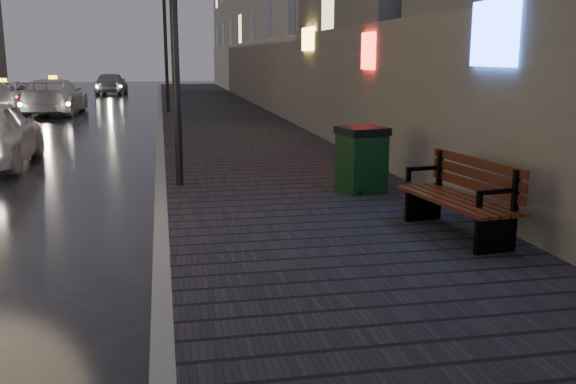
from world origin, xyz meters
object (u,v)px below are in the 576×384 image
trash_bin (362,159)px  taxi_far (4,95)px  bench (462,197)px  taxi_mid (54,97)px  car_far (111,83)px  lamp_far (165,31)px

trash_bin → taxi_far: bearing=103.0°
bench → taxi_mid: taxi_mid is taller
taxi_mid → taxi_far: 4.35m
trash_bin → bench: bearing=-94.0°
trash_bin → car_far: bearing=88.3°
lamp_far → bench: size_ratio=2.51×
taxi_mid → car_far: (1.37, 14.60, -0.04)m
taxi_far → car_far: 12.01m
taxi_mid → taxi_far: bearing=-46.7°
taxi_mid → lamp_far: bearing=164.2°
taxi_far → car_far: car_far is taller
taxi_far → lamp_far: bearing=-27.1°
bench → taxi_mid: (-8.42, 21.81, 0.09)m
bench → trash_bin: trash_bin is taller
lamp_far → taxi_far: lamp_far is taller
trash_bin → car_far: car_far is taller
bench → taxi_far: (-11.21, 25.14, -0.01)m
bench → car_far: bearing=93.2°
car_far → taxi_far: bearing=74.7°
taxi_far → taxi_mid: bearing=-43.8°
lamp_far → taxi_far: (-7.62, 5.01, -2.83)m
trash_bin → taxi_far: taxi_far is taller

